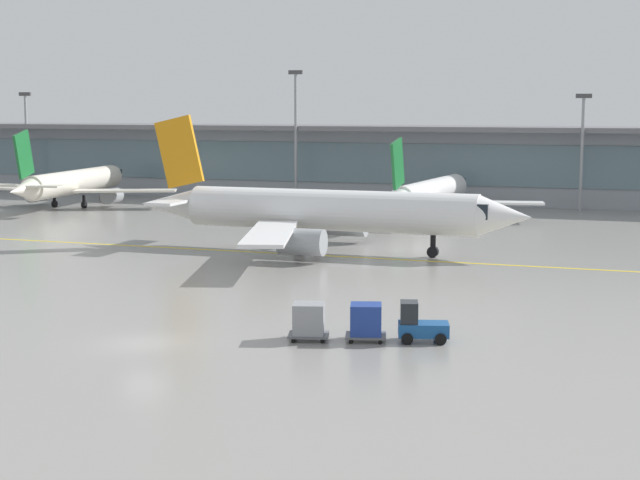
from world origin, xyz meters
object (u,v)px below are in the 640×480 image
(taxiing_regional_jet, at_px, (326,211))
(apron_light_mast_1, at_px, (296,131))
(cargo_dolly_lead, at_px, (366,321))
(baggage_tug, at_px, (419,325))
(gate_airplane_1, at_px, (430,193))
(apron_light_mast_2, at_px, (582,147))
(apron_light_mast_0, at_px, (27,138))
(cargo_dolly_trailing, at_px, (309,320))
(gate_airplane_0, at_px, (74,183))

(taxiing_regional_jet, xyz_separation_m, apron_light_mast_1, (-16.54, 38.75, 5.53))
(cargo_dolly_lead, bearing_deg, apron_light_mast_1, 97.65)
(baggage_tug, bearing_deg, apron_light_mast_1, 99.77)
(gate_airplane_1, distance_m, apron_light_mast_2, 19.51)
(cargo_dolly_lead, distance_m, apron_light_mast_0, 96.64)
(apron_light_mast_0, distance_m, apron_light_mast_1, 39.92)
(cargo_dolly_lead, xyz_separation_m, cargo_dolly_trailing, (-2.88, -0.76, 0.00))
(gate_airplane_0, xyz_separation_m, gate_airplane_1, (43.47, 1.53, -0.15))
(gate_airplane_1, distance_m, baggage_tug, 56.74)
(gate_airplane_1, bearing_deg, cargo_dolly_trailing, -168.94)
(gate_airplane_1, relative_size, baggage_tug, 9.49)
(baggage_tug, xyz_separation_m, apron_light_mast_0, (-70.57, 67.73, 6.77))
(gate_airplane_0, relative_size, cargo_dolly_lead, 11.80)
(gate_airplane_1, distance_m, apron_light_mast_1, 23.41)
(apron_light_mast_2, bearing_deg, apron_light_mast_1, 179.79)
(gate_airplane_1, bearing_deg, taxiing_regional_jet, 179.24)
(baggage_tug, relative_size, apron_light_mast_0, 0.21)
(gate_airplane_1, bearing_deg, apron_light_mast_1, 65.18)
(apron_light_mast_2, bearing_deg, baggage_tug, -93.48)
(taxiing_regional_jet, height_order, apron_light_mast_0, apron_light_mast_0)
(cargo_dolly_trailing, xyz_separation_m, apron_light_mast_1, (-25.14, 68.44, 7.88))
(gate_airplane_1, xyz_separation_m, baggage_tug, (11.18, -55.60, -1.81))
(taxiing_regional_jet, bearing_deg, gate_airplane_1, 84.34)
(gate_airplane_0, relative_size, gate_airplane_1, 1.06)
(gate_airplane_1, height_order, baggage_tug, gate_airplane_1)
(cargo_dolly_trailing, bearing_deg, gate_airplane_1, 80.80)
(taxiing_regional_jet, xyz_separation_m, cargo_dolly_trailing, (8.60, -29.69, -2.35))
(apron_light_mast_1, height_order, apron_light_mast_2, apron_light_mast_1)
(taxiing_regional_jet, xyz_separation_m, apron_light_mast_0, (-56.43, 39.51, 4.26))
(taxiing_regional_jet, height_order, baggage_tug, taxiing_regional_jet)
(apron_light_mast_1, bearing_deg, baggage_tug, -65.39)
(apron_light_mast_0, distance_m, apron_light_mast_2, 74.63)
(apron_light_mast_2, bearing_deg, cargo_dolly_lead, -95.68)
(taxiing_regional_jet, height_order, cargo_dolly_lead, taxiing_regional_jet)
(gate_airplane_1, relative_size, apron_light_mast_2, 2.02)
(gate_airplane_0, relative_size, baggage_tug, 10.02)
(cargo_dolly_trailing, bearing_deg, apron_light_mast_1, 95.33)
(gate_airplane_0, bearing_deg, gate_airplane_1, -93.12)
(baggage_tug, bearing_deg, apron_light_mast_0, 121.34)
(taxiing_regional_jet, relative_size, baggage_tug, 11.90)
(gate_airplane_0, height_order, gate_airplane_1, gate_airplane_0)
(gate_airplane_1, bearing_deg, gate_airplane_0, 97.43)
(taxiing_regional_jet, distance_m, apron_light_mast_0, 69.02)
(cargo_dolly_lead, height_order, apron_light_mast_2, apron_light_mast_2)
(taxiing_regional_jet, xyz_separation_m, cargo_dolly_lead, (11.48, -28.93, -2.35))
(cargo_dolly_trailing, height_order, apron_light_mast_0, apron_light_mast_0)
(apron_light_mast_0, xyz_separation_m, apron_light_mast_2, (74.63, -0.89, -0.25))
(cargo_dolly_lead, relative_size, apron_light_mast_0, 0.17)
(cargo_dolly_trailing, xyz_separation_m, apron_light_mast_2, (9.60, 68.31, 6.36))
(gate_airplane_1, height_order, cargo_dolly_trailing, gate_airplane_1)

